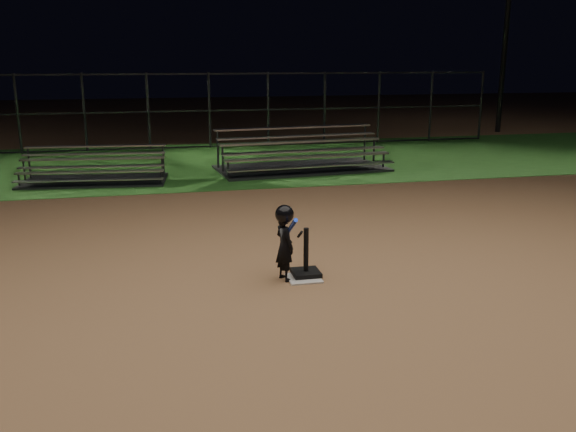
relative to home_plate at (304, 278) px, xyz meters
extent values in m
plane|color=#966944|center=(0.00, 0.00, -0.01)|extent=(80.00, 80.00, 0.00)
cube|color=#245B1D|center=(0.00, 10.00, -0.01)|extent=(60.00, 8.00, 0.01)
cube|color=beige|center=(0.00, 0.00, 0.00)|extent=(0.45, 0.45, 0.02)
cube|color=black|center=(0.05, 0.10, 0.04)|extent=(0.38, 0.38, 0.06)
cylinder|color=black|center=(0.05, 0.10, 0.38)|extent=(0.07, 0.07, 0.62)
imported|color=black|center=(-0.26, 0.04, 0.46)|extent=(0.33, 0.40, 0.95)
sphere|color=black|center=(-0.26, 0.04, 0.92)|extent=(0.26, 0.26, 0.26)
cylinder|color=#1737C4|center=(-0.21, -0.11, 0.77)|extent=(0.08, 0.52, 0.39)
cylinder|color=black|center=(-0.05, 0.01, 0.64)|extent=(0.05, 0.19, 0.14)
cube|color=#B1B1B6|center=(-3.41, 7.26, 0.33)|extent=(3.43, 0.54, 0.03)
cube|color=#B1B1B6|center=(-3.43, 7.02, 0.18)|extent=(3.43, 0.54, 0.03)
cube|color=#B1B1B6|center=(-3.36, 7.73, 0.57)|extent=(3.43, 0.54, 0.03)
cube|color=#B1B1B6|center=(-3.39, 7.49, 0.42)|extent=(3.43, 0.54, 0.03)
cube|color=#B1B1B6|center=(-3.32, 8.20, 0.81)|extent=(3.43, 0.54, 0.03)
cube|color=#B1B1B6|center=(-3.34, 7.96, 0.66)|extent=(3.43, 0.54, 0.03)
cube|color=#38383D|center=(-3.36, 7.73, 0.01)|extent=(3.57, 1.99, 0.05)
cube|color=#ADADB2|center=(2.06, 7.66, 0.44)|extent=(4.53, 0.68, 0.05)
cube|color=#ADADB2|center=(2.09, 7.34, 0.24)|extent=(4.53, 0.68, 0.03)
cube|color=#ADADB2|center=(2.00, 8.28, 0.76)|extent=(4.53, 0.68, 0.05)
cube|color=#ADADB2|center=(2.03, 7.96, 0.55)|extent=(4.53, 0.68, 0.03)
cube|color=#ADADB2|center=(1.95, 8.90, 1.07)|extent=(4.53, 0.68, 0.05)
cube|color=#ADADB2|center=(1.98, 8.58, 0.87)|extent=(4.53, 0.68, 0.03)
cube|color=#38383D|center=(2.00, 8.28, 0.02)|extent=(4.71, 2.61, 0.07)
cube|color=#38383D|center=(0.00, 13.00, 0.04)|extent=(20.00, 0.05, 0.05)
cube|color=#38383D|center=(0.00, 13.00, 1.24)|extent=(20.00, 0.05, 0.05)
cube|color=#38383D|center=(0.00, 13.00, 2.44)|extent=(20.00, 0.05, 0.05)
cylinder|color=#38383D|center=(-5.00, 13.00, 1.24)|extent=(0.08, 0.08, 2.50)
cylinder|color=#38383D|center=(0.00, 13.00, 1.24)|extent=(0.08, 0.08, 2.50)
cylinder|color=#38383D|center=(5.00, 13.00, 1.24)|extent=(0.08, 0.08, 2.50)
cylinder|color=#38383D|center=(10.00, 13.00, 1.24)|extent=(0.08, 0.08, 2.50)
cylinder|color=#2D2D30|center=(12.00, 15.00, 3.99)|extent=(0.20, 0.20, 8.00)
camera|label=1|loc=(-1.96, -7.75, 2.97)|focal=38.16mm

